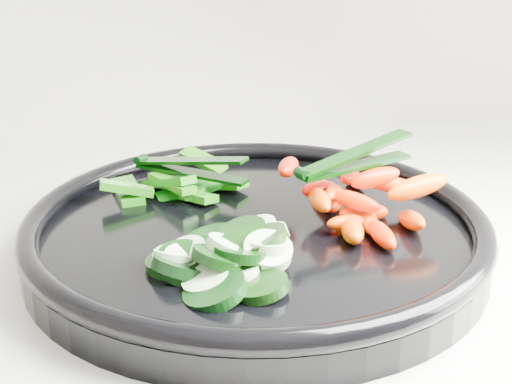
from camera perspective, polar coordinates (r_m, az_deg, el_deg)
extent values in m
cube|color=silver|center=(0.64, 2.50, -4.20)|extent=(2.02, 0.62, 0.03)
cylinder|color=black|center=(0.58, 0.00, -3.89)|extent=(0.39, 0.39, 0.02)
torus|color=black|center=(0.58, 0.00, -2.23)|extent=(0.39, 0.39, 0.02)
cylinder|color=black|center=(0.48, -3.28, -7.88)|extent=(0.06, 0.06, 0.03)
cylinder|color=#CEEDBD|center=(0.49, -3.97, -7.06)|extent=(0.05, 0.05, 0.02)
cylinder|color=black|center=(0.51, -5.99, -6.08)|extent=(0.06, 0.06, 0.03)
cylinder|color=beige|center=(0.52, -6.32, -5.41)|extent=(0.04, 0.05, 0.03)
cylinder|color=black|center=(0.51, -5.65, -5.72)|extent=(0.05, 0.05, 0.03)
cylinder|color=beige|center=(0.51, -5.62, -5.62)|extent=(0.04, 0.04, 0.02)
cylinder|color=black|center=(0.48, 0.36, -7.60)|extent=(0.05, 0.05, 0.02)
cylinder|color=beige|center=(0.49, -1.42, -6.60)|extent=(0.04, 0.04, 0.02)
cylinder|color=black|center=(0.54, -3.72, -3.98)|extent=(0.06, 0.06, 0.03)
cylinder|color=beige|center=(0.53, -3.17, -4.63)|extent=(0.03, 0.03, 0.02)
cylinder|color=black|center=(0.52, -6.33, -5.57)|extent=(0.06, 0.06, 0.02)
cylinder|color=beige|center=(0.52, -5.63, -5.29)|extent=(0.05, 0.05, 0.01)
cylinder|color=black|center=(0.50, -5.54, -6.17)|extent=(0.05, 0.05, 0.01)
cylinder|color=#D3EEBE|center=(0.52, -6.44, -5.51)|extent=(0.05, 0.05, 0.02)
cylinder|color=black|center=(0.52, -4.61, -5.25)|extent=(0.05, 0.05, 0.02)
cylinder|color=beige|center=(0.52, -5.72, -5.08)|extent=(0.05, 0.04, 0.02)
cylinder|color=black|center=(0.52, 0.12, -4.05)|extent=(0.06, 0.07, 0.03)
cylinder|color=#B2D0A7|center=(0.52, 0.71, -3.65)|extent=(0.05, 0.05, 0.03)
cylinder|color=black|center=(0.50, -3.13, -5.32)|extent=(0.04, 0.04, 0.03)
cylinder|color=#DAF2C2|center=(0.51, -2.11, -4.49)|extent=(0.04, 0.04, 0.03)
cylinder|color=black|center=(0.51, -0.67, -4.68)|extent=(0.05, 0.05, 0.03)
cylinder|color=beige|center=(0.50, 0.95, -4.76)|extent=(0.05, 0.05, 0.03)
cylinder|color=black|center=(0.53, -1.09, -3.26)|extent=(0.05, 0.05, 0.02)
cylinder|color=beige|center=(0.54, 0.20, -2.91)|extent=(0.04, 0.04, 0.02)
cylinder|color=black|center=(0.50, -1.25, -4.86)|extent=(0.06, 0.06, 0.02)
cylinder|color=beige|center=(0.51, 1.07, -4.44)|extent=(0.04, 0.04, 0.02)
ellipsoid|color=#F55600|center=(0.58, 9.04, -2.22)|extent=(0.02, 0.04, 0.02)
ellipsoid|color=#DC3E00|center=(0.57, 7.49, -2.44)|extent=(0.04, 0.02, 0.02)
ellipsoid|color=red|center=(0.55, 10.04, -3.38)|extent=(0.02, 0.05, 0.02)
ellipsoid|color=#FF2700|center=(0.62, 5.79, -0.44)|extent=(0.03, 0.05, 0.03)
ellipsoid|color=#F44F00|center=(0.58, 12.34, -2.22)|extent=(0.02, 0.05, 0.03)
ellipsoid|color=#EA2C00|center=(0.61, 6.19, -0.91)|extent=(0.03, 0.04, 0.02)
ellipsoid|color=#FF5400|center=(0.56, 7.71, -3.09)|extent=(0.03, 0.05, 0.03)
ellipsoid|color=#F12200|center=(0.59, 8.64, -1.64)|extent=(0.05, 0.03, 0.03)
ellipsoid|color=#F03400|center=(0.66, 8.17, 0.94)|extent=(0.02, 0.04, 0.02)
ellipsoid|color=#E54000|center=(0.64, 5.14, 0.51)|extent=(0.02, 0.04, 0.02)
ellipsoid|color=#FF5A00|center=(0.58, 5.05, -0.58)|extent=(0.02, 0.05, 0.02)
ellipsoid|color=red|center=(0.63, 7.54, 1.22)|extent=(0.04, 0.05, 0.02)
ellipsoid|color=#DA4F00|center=(0.59, 6.21, -0.06)|extent=(0.03, 0.04, 0.02)
ellipsoid|color=#F73A00|center=(0.58, 7.87, -0.71)|extent=(0.04, 0.04, 0.02)
ellipsoid|color=#FA1700|center=(0.60, 5.18, 0.20)|extent=(0.05, 0.04, 0.02)
ellipsoid|color=#EC4200|center=(0.61, 10.79, 0.58)|extent=(0.04, 0.02, 0.02)
ellipsoid|color=#F20E00|center=(0.60, 2.61, 2.02)|extent=(0.03, 0.05, 0.02)
ellipsoid|color=red|center=(0.59, 9.52, 1.13)|extent=(0.05, 0.03, 0.02)
ellipsoid|color=#FF6500|center=(0.57, 12.85, 0.41)|extent=(0.06, 0.03, 0.03)
cube|color=#0D6409|center=(0.65, -4.75, 0.21)|extent=(0.03, 0.06, 0.02)
cube|color=#1A6709|center=(0.65, -4.80, 0.19)|extent=(0.04, 0.05, 0.02)
cube|color=#136C0A|center=(0.66, -2.80, 0.61)|extent=(0.05, 0.05, 0.02)
cube|color=#0D6A0A|center=(0.63, -4.87, -0.35)|extent=(0.04, 0.05, 0.01)
cube|color=#096309|center=(0.64, -5.27, 0.17)|extent=(0.06, 0.03, 0.02)
cube|color=#20720A|center=(0.65, -10.22, 0.04)|extent=(0.03, 0.06, 0.01)
cube|color=#236C0A|center=(0.66, -7.61, 0.61)|extent=(0.03, 0.05, 0.02)
cube|color=#0F710A|center=(0.64, -7.00, 0.82)|extent=(0.05, 0.05, 0.02)
cube|color=#146409|center=(0.63, -10.31, 0.31)|extent=(0.05, 0.02, 0.02)
cube|color=#166A0A|center=(0.63, -6.73, 0.71)|extent=(0.04, 0.05, 0.01)
cube|color=#21710A|center=(0.69, -4.25, 2.55)|extent=(0.04, 0.05, 0.02)
cylinder|color=black|center=(0.56, 3.67, 1.51)|extent=(0.01, 0.01, 0.01)
cube|color=black|center=(0.59, 7.97, 2.08)|extent=(0.11, 0.06, 0.00)
cube|color=black|center=(0.59, 8.03, 3.14)|extent=(0.11, 0.06, 0.02)
cylinder|color=black|center=(0.67, -9.22, 2.60)|extent=(0.01, 0.01, 0.01)
cube|color=black|center=(0.64, -5.20, 1.53)|extent=(0.10, 0.08, 0.00)
cube|color=black|center=(0.64, -5.24, 2.50)|extent=(0.10, 0.08, 0.02)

